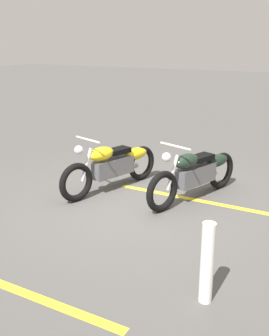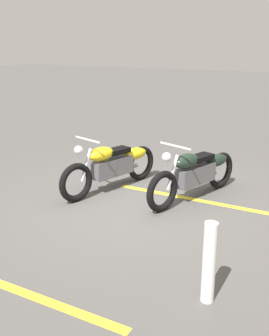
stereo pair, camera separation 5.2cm
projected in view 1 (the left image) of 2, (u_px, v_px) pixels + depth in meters
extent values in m
plane|color=#514F4C|center=(139.00, 202.00, 6.78)|extent=(60.00, 60.00, 0.00)
torus|color=black|center=(76.00, 182.00, 6.74)|extent=(0.67, 0.29, 0.67)
torus|color=black|center=(141.00, 163.00, 7.79)|extent=(0.67, 0.29, 0.67)
cube|color=#59595E|center=(113.00, 167.00, 7.27)|extent=(0.87, 0.44, 0.32)
ellipsoid|color=yellow|center=(101.00, 154.00, 7.00)|extent=(0.58, 0.41, 0.24)
ellipsoid|color=yellow|center=(135.00, 154.00, 7.61)|extent=(0.60, 0.38, 0.22)
cube|color=black|center=(118.00, 151.00, 7.27)|extent=(0.49, 0.35, 0.09)
cylinder|color=silver|center=(87.00, 165.00, 6.82)|extent=(0.27, 0.13, 0.56)
cylinder|color=silver|center=(88.00, 140.00, 6.72)|extent=(0.21, 0.61, 0.04)
sphere|color=silver|center=(79.00, 150.00, 6.63)|extent=(0.15, 0.15, 0.15)
cylinder|color=silver|center=(124.00, 169.00, 7.68)|extent=(0.70, 0.28, 0.09)
torus|color=black|center=(162.00, 191.00, 6.34)|extent=(0.67, 0.31, 0.67)
torus|color=black|center=(221.00, 171.00, 7.35)|extent=(0.67, 0.31, 0.67)
cube|color=#59595E|center=(196.00, 175.00, 6.85)|extent=(0.87, 0.47, 0.32)
ellipsoid|color=black|center=(186.00, 161.00, 6.58)|extent=(0.58, 0.43, 0.24)
ellipsoid|color=black|center=(217.00, 160.00, 7.18)|extent=(0.61, 0.40, 0.22)
cube|color=black|center=(202.00, 158.00, 6.85)|extent=(0.49, 0.36, 0.09)
cylinder|color=silver|center=(173.00, 173.00, 6.41)|extent=(0.27, 0.14, 0.56)
cylinder|color=silver|center=(175.00, 146.00, 6.31)|extent=(0.22, 0.60, 0.04)
sphere|color=silver|center=(167.00, 157.00, 6.22)|extent=(0.15, 0.15, 0.15)
cylinder|color=silver|center=(203.00, 177.00, 7.25)|extent=(0.69, 0.30, 0.09)
cylinder|color=white|center=(207.00, 263.00, 4.09)|extent=(0.14, 0.14, 0.89)
cube|color=yellow|center=(205.00, 202.00, 6.81)|extent=(0.14, 3.20, 0.01)
cube|color=yellow|center=(3.00, 284.00, 4.51)|extent=(0.14, 3.20, 0.01)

